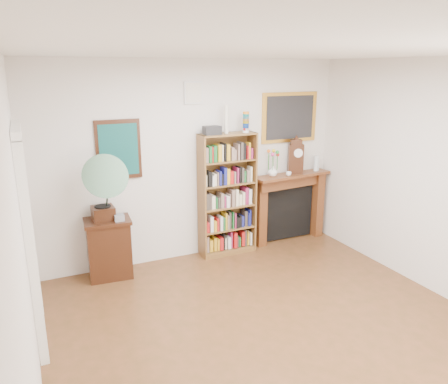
% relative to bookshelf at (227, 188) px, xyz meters
% --- Properties ---
extents(room, '(4.51, 5.01, 2.81)m').
position_rel_bookshelf_xyz_m(room, '(-0.44, -2.33, 0.40)').
color(room, '#4B3316').
rests_on(room, ground).
extents(door_casing, '(0.08, 1.02, 2.17)m').
position_rel_bookshelf_xyz_m(door_casing, '(-2.65, -1.13, 0.26)').
color(door_casing, white).
rests_on(door_casing, left_wall).
extents(teal_poster, '(0.58, 0.04, 0.78)m').
position_rel_bookshelf_xyz_m(teal_poster, '(-1.49, 0.15, 0.65)').
color(teal_poster, black).
rests_on(teal_poster, back_wall).
extents(small_picture, '(0.26, 0.04, 0.30)m').
position_rel_bookshelf_xyz_m(small_picture, '(-0.44, 0.15, 1.35)').
color(small_picture, white).
rests_on(small_picture, back_wall).
extents(gilt_painting, '(0.95, 0.04, 0.75)m').
position_rel_bookshelf_xyz_m(gilt_painting, '(1.11, 0.15, 0.95)').
color(gilt_painting, gold).
rests_on(gilt_painting, back_wall).
extents(bookshelf, '(0.83, 0.30, 2.06)m').
position_rel_bookshelf_xyz_m(bookshelf, '(0.00, 0.00, 0.00)').
color(bookshelf, brown).
rests_on(bookshelf, floor).
extents(side_cabinet, '(0.62, 0.47, 0.80)m').
position_rel_bookshelf_xyz_m(side_cabinet, '(-1.74, -0.06, -0.60)').
color(side_cabinet, black).
rests_on(side_cabinet, floor).
extents(fireplace, '(1.32, 0.42, 1.10)m').
position_rel_bookshelf_xyz_m(fireplace, '(1.11, 0.07, -0.36)').
color(fireplace, '#552913').
rests_on(fireplace, floor).
extents(gramophone, '(0.56, 0.69, 0.89)m').
position_rel_bookshelf_xyz_m(gramophone, '(-1.77, -0.18, 0.30)').
color(gramophone, black).
rests_on(gramophone, side_cabinet).
extents(cd_stack, '(0.12, 0.12, 0.08)m').
position_rel_bookshelf_xyz_m(cd_stack, '(-1.60, -0.17, -0.17)').
color(cd_stack, '#A9A8B4').
rests_on(cd_stack, side_cabinet).
extents(mantel_clock, '(0.26, 0.20, 0.53)m').
position_rel_bookshelf_xyz_m(mantel_clock, '(1.17, 0.02, 0.35)').
color(mantel_clock, black).
rests_on(mantel_clock, fireplace).
extents(flower_vase, '(0.16, 0.16, 0.15)m').
position_rel_bookshelf_xyz_m(flower_vase, '(0.76, 0.02, 0.17)').
color(flower_vase, white).
rests_on(flower_vase, fireplace).
extents(teacup, '(0.10, 0.10, 0.06)m').
position_rel_bookshelf_xyz_m(teacup, '(0.99, -0.07, 0.13)').
color(teacup, white).
rests_on(teacup, fireplace).
extents(bottle_left, '(0.07, 0.07, 0.24)m').
position_rel_bookshelf_xyz_m(bottle_left, '(1.56, 0.03, 0.22)').
color(bottle_left, silver).
rests_on(bottle_left, fireplace).
extents(bottle_right, '(0.06, 0.06, 0.20)m').
position_rel_bookshelf_xyz_m(bottle_right, '(1.61, 0.05, 0.20)').
color(bottle_right, silver).
rests_on(bottle_right, fireplace).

